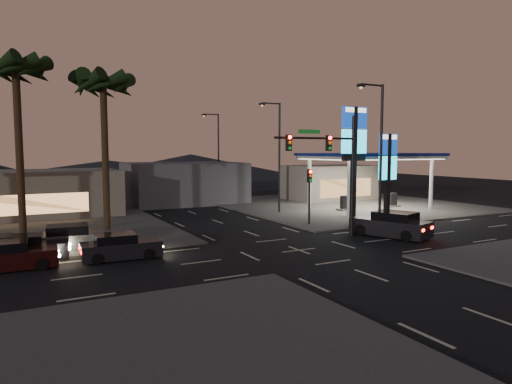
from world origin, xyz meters
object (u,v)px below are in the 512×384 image
traffic_signal_mast (332,158)px  suv_station (391,225)px  pylon_sign_tall (354,142)px  gas_station (370,157)px  car_lane_b_front (72,238)px  car_lane_a_mid (10,257)px  car_lane_b_mid (26,249)px  car_lane_a_front (120,247)px  pylon_sign_short (388,164)px

traffic_signal_mast → suv_station: size_ratio=1.46×
pylon_sign_tall → gas_station: bearing=40.9°
car_lane_b_front → suv_station: size_ratio=0.85×
car_lane_a_mid → traffic_signal_mast: bearing=-3.0°
car_lane_b_mid → suv_station: size_ratio=0.78×
car_lane_b_front → car_lane_b_mid: 2.84m
car_lane_b_front → car_lane_b_mid: (-2.41, -1.51, -0.06)m
car_lane_a_front → pylon_sign_short: bearing=5.1°
car_lane_b_mid → gas_station: bearing=13.8°
pylon_sign_short → car_lane_a_mid: pylon_sign_short is taller
pylon_sign_tall → car_lane_b_mid: pylon_sign_tall is taller
car_lane_a_front → car_lane_b_mid: (-4.41, 1.94, -0.01)m
car_lane_a_front → car_lane_a_mid: car_lane_a_mid is taller
car_lane_b_front → suv_station: suv_station is taller
pylon_sign_short → car_lane_b_mid: bearing=179.7°
car_lane_a_front → car_lane_b_front: (-2.00, 3.44, 0.05)m
traffic_signal_mast → car_lane_b_mid: size_ratio=1.88×
pylon_sign_tall → pylon_sign_short: 3.20m
suv_station → gas_station: bearing=54.0°
car_lane_b_front → pylon_sign_tall: bearing=-1.8°
pylon_sign_short → car_lane_a_front: bearing=-174.9°
car_lane_a_mid → suv_station: size_ratio=0.78×
traffic_signal_mast → car_lane_b_front: traffic_signal_mast is taller
gas_station → car_lane_b_mid: bearing=-166.2°
gas_station → car_lane_a_mid: (-30.68, -9.05, -4.44)m
car_lane_a_front → pylon_sign_tall: bearing=8.9°
car_lane_a_mid → pylon_sign_short: bearing=3.5°
car_lane_b_front → traffic_signal_mast: bearing=-15.1°
car_lane_a_front → suv_station: (17.28, -2.04, 0.15)m
car_lane_a_mid → suv_station: (22.42, -2.31, 0.15)m
car_lane_a_mid → car_lane_b_front: bearing=45.3°
gas_station → car_lane_b_front: bearing=-168.0°
pylon_sign_short → car_lane_a_mid: (-25.68, -1.55, -4.02)m
pylon_sign_tall → car_lane_b_front: size_ratio=1.93×
pylon_sign_tall → car_lane_a_front: 19.15m
pylon_sign_tall → car_lane_b_mid: bearing=-177.8°
traffic_signal_mast → suv_station: (3.98, -1.35, -4.44)m
gas_station → car_lane_b_front: 28.50m
car_lane_b_mid → car_lane_a_front: bearing=-23.7°
car_lane_a_front → car_lane_b_front: 3.98m
gas_station → car_lane_a_mid: 32.30m
traffic_signal_mast → suv_station: 6.11m
traffic_signal_mast → pylon_sign_short: bearing=19.1°
gas_station → traffic_signal_mast: 15.82m
suv_station → car_lane_a_mid: bearing=174.1°
car_lane_a_mid → car_lane_b_front: car_lane_b_front is taller
pylon_sign_short → traffic_signal_mast: traffic_signal_mast is taller
gas_station → pylon_sign_tall: size_ratio=1.36×
car_lane_b_front → car_lane_a_mid: bearing=-134.7°
pylon_sign_short → car_lane_a_mid: bearing=-176.5°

